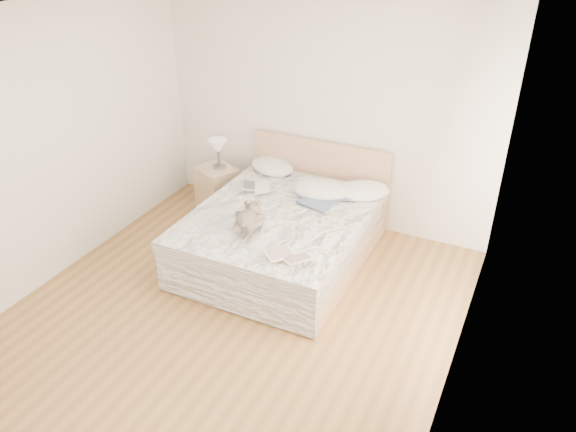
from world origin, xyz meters
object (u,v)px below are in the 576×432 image
object	(u,v)px
photo_book	(256,188)
childrens_book	(289,257)
table_lamp	(218,148)
nightstand	(218,188)
bed	(284,233)
teddy_bear	(246,226)

from	to	relation	value
photo_book	childrens_book	size ratio (longest dim) A/B	0.93
photo_book	table_lamp	bearing A→B (deg)	122.35
table_lamp	childrens_book	world-z (taller)	table_lamp
nightstand	childrens_book	xyz separation A→B (m)	(1.70, -1.47, 0.35)
bed	childrens_book	xyz separation A→B (m)	(0.46, -0.82, 0.32)
bed	nightstand	world-z (taller)	bed
bed	table_lamp	distance (m)	1.48
table_lamp	teddy_bear	xyz separation A→B (m)	(1.07, -1.21, -0.17)
bed	photo_book	bearing A→B (deg)	151.00
table_lamp	photo_book	distance (m)	0.86
photo_book	bed	bearing A→B (deg)	-57.53
nightstand	childrens_book	size ratio (longest dim) A/B	1.52
nightstand	teddy_bear	world-z (taller)	teddy_bear
bed	nightstand	distance (m)	1.40
nightstand	photo_book	xyz separation A→B (m)	(0.76, -0.38, 0.35)
teddy_bear	table_lamp	bearing A→B (deg)	117.95
table_lamp	photo_book	world-z (taller)	table_lamp
bed	nightstand	bearing A→B (deg)	152.59
bed	photo_book	distance (m)	0.64
nightstand	photo_book	distance (m)	0.92
nightstand	teddy_bear	xyz separation A→B (m)	(1.10, -1.18, 0.37)
bed	photo_book	xyz separation A→B (m)	(-0.48, 0.26, 0.32)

